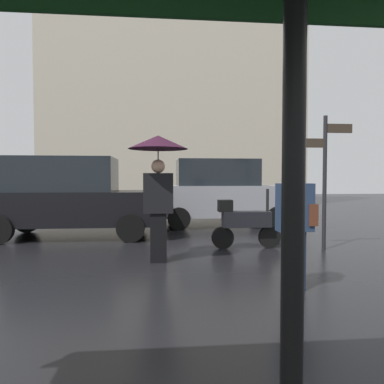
{
  "coord_description": "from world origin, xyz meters",
  "views": [
    {
      "loc": [
        -0.91,
        -2.01,
        1.45
      ],
      "look_at": [
        -0.14,
        6.0,
        1.14
      ],
      "focal_mm": 33.07,
      "sensor_mm": 36.0,
      "label": 1
    }
  ],
  "objects_px": {
    "pedestrian_with_bag": "(296,220)",
    "parked_car_right": "(71,197)",
    "pedestrian_with_umbrella": "(158,165)",
    "parked_scooter": "(244,222)",
    "street_signpost": "(325,168)",
    "parked_car_left": "(221,193)"
  },
  "relations": [
    {
      "from": "pedestrian_with_bag",
      "to": "street_signpost",
      "type": "bearing_deg",
      "value": 140.06
    },
    {
      "from": "parked_scooter",
      "to": "street_signpost",
      "type": "height_order",
      "value": "street_signpost"
    },
    {
      "from": "pedestrian_with_umbrella",
      "to": "parked_car_left",
      "type": "height_order",
      "value": "pedestrian_with_umbrella"
    },
    {
      "from": "pedestrian_with_umbrella",
      "to": "street_signpost",
      "type": "xyz_separation_m",
      "value": [
        3.36,
        0.76,
        -0.03
      ]
    },
    {
      "from": "pedestrian_with_umbrella",
      "to": "pedestrian_with_bag",
      "type": "distance_m",
      "value": 2.58
    },
    {
      "from": "parked_scooter",
      "to": "parked_car_left",
      "type": "bearing_deg",
      "value": 107.38
    },
    {
      "from": "parked_car_right",
      "to": "parked_car_left",
      "type": "bearing_deg",
      "value": 30.63
    },
    {
      "from": "parked_scooter",
      "to": "street_signpost",
      "type": "bearing_deg",
      "value": 10.2
    },
    {
      "from": "pedestrian_with_bag",
      "to": "pedestrian_with_umbrella",
      "type": "bearing_deg",
      "value": -140.69
    },
    {
      "from": "pedestrian_with_umbrella",
      "to": "parked_car_left",
      "type": "xyz_separation_m",
      "value": [
        1.93,
        4.62,
        -0.67
      ]
    },
    {
      "from": "parked_car_left",
      "to": "parked_scooter",
      "type": "bearing_deg",
      "value": 100.5
    },
    {
      "from": "pedestrian_with_umbrella",
      "to": "street_signpost",
      "type": "height_order",
      "value": "street_signpost"
    },
    {
      "from": "street_signpost",
      "to": "pedestrian_with_bag",
      "type": "bearing_deg",
      "value": -122.91
    },
    {
      "from": "pedestrian_with_umbrella",
      "to": "parked_scooter",
      "type": "xyz_separation_m",
      "value": [
        1.77,
        1.03,
        -1.13
      ]
    },
    {
      "from": "parked_car_left",
      "to": "street_signpost",
      "type": "height_order",
      "value": "street_signpost"
    },
    {
      "from": "parked_scooter",
      "to": "parked_car_right",
      "type": "bearing_deg",
      "value": 174.93
    },
    {
      "from": "parked_car_left",
      "to": "street_signpost",
      "type": "xyz_separation_m",
      "value": [
        1.44,
        -3.87,
        0.64
      ]
    },
    {
      "from": "parked_car_right",
      "to": "street_signpost",
      "type": "relative_size",
      "value": 1.63
    },
    {
      "from": "pedestrian_with_bag",
      "to": "parked_car_right",
      "type": "height_order",
      "value": "parked_car_right"
    },
    {
      "from": "pedestrian_with_umbrella",
      "to": "parked_scooter",
      "type": "distance_m",
      "value": 2.34
    },
    {
      "from": "pedestrian_with_bag",
      "to": "parked_scooter",
      "type": "bearing_deg",
      "value": 173.17
    },
    {
      "from": "pedestrian_with_umbrella",
      "to": "parked_car_right",
      "type": "height_order",
      "value": "pedestrian_with_umbrella"
    }
  ]
}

